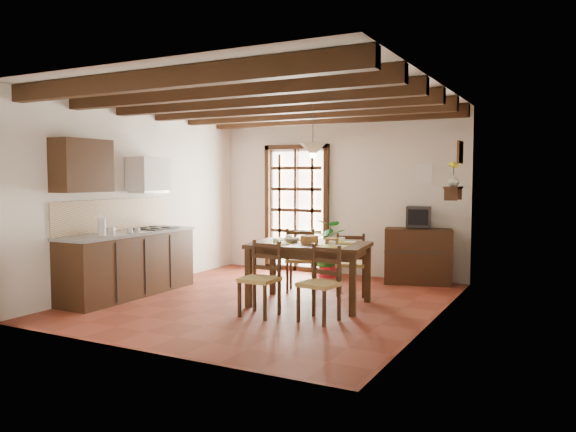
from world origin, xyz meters
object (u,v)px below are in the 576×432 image
Objects in this scene: kitchen_counter at (129,263)px; chair_near_left at (260,293)px; crt_tv at (419,217)px; sideboard at (418,256)px; dining_table at (309,251)px; chair_far_left at (302,271)px; chair_near_right at (319,298)px; pendant_lamp at (313,148)px; potted_plant at (327,243)px; chair_far_right at (351,275)px.

chair_near_left is (2.27, -0.15, -0.19)m from kitchen_counter.
sideboard is at bearing 78.20° from crt_tv.
dining_table is (2.55, 0.67, 0.25)m from kitchen_counter.
dining_table is 1.71× the size of chair_far_left.
chair_near_right is 2.03m from pendant_lamp.
chair_far_left is 1.37m from potted_plant.
chair_far_right is at bearing -129.85° from sideboard.
chair_far_left is 1.94m from pendant_lamp.
pendant_lamp is at bearing 52.77° from chair_far_right.
chair_near_left is at bearing -3.68° from kitchen_counter.
chair_near_left is at bearing 55.30° from chair_far_right.
chair_far_right is 1.08× the size of pendant_lamp.
chair_far_left is at bearing 34.01° from kitchen_counter.
crt_tv is (0.42, 2.87, 0.79)m from chair_near_right.
potted_plant reaches higher than chair_far_left.
chair_near_right is at bearing -68.12° from potted_plant.
crt_tv reaches higher than sideboard.
chair_near_right is (0.48, -0.72, -0.44)m from dining_table.
chair_near_right is 1.73m from chair_far_left.
potted_plant is (-0.36, 2.87, 0.28)m from chair_near_left.
sideboard is 1.23× the size of pendant_lamp.
chair_near_left is 2.03m from pendant_lamp.
chair_far_left reaches higher than chair_far_right.
dining_table is 0.78× the size of potted_plant.
kitchen_counter is 2.51m from chair_far_left.
chair_near_right is 3.01m from crt_tv.
sideboard is at bearing 66.36° from pendant_lamp.
chair_far_right is at bearing 63.86° from dining_table.
potted_plant is at bearing 55.01° from kitchen_counter.
chair_far_right is 1.95m from pendant_lamp.
chair_far_left is at bearing -82.96° from potted_plant.
chair_near_left is 0.76m from chair_near_right.
potted_plant is at bearing 171.62° from crt_tv.
sideboard is (0.90, 2.15, -0.28)m from dining_table.
chair_far_right is at bearing 68.70° from pendant_lamp.
kitchen_counter is 2.51× the size of chair_near_right.
crt_tv is (0.62, 1.32, 0.79)m from chair_far_right.
chair_far_left reaches higher than dining_table.
chair_near_left is 3.29m from crt_tv.
crt_tv is (1.17, 2.97, 0.79)m from chair_near_left.
chair_near_right is 2.91m from sideboard.
kitchen_counter is at bearing -163.08° from pendant_lamp.
potted_plant is at bearing 98.45° from chair_near_left.
kitchen_counter is 4.45m from sideboard.
sideboard is at bearing 69.75° from chair_near_left.
dining_table is at bearing -124.51° from crt_tv.
dining_table is 1.93× the size of pendant_lamp.
pendant_lamp reaches higher than chair_near_right.
dining_table is 0.97m from chair_near_left.
kitchen_counter reaches higher than crt_tv.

